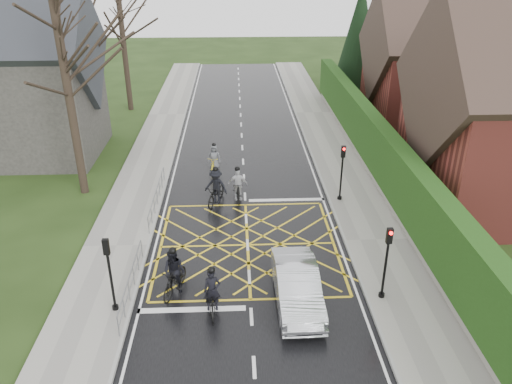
{
  "coord_description": "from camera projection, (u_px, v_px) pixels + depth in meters",
  "views": [
    {
      "loc": [
        -0.47,
        -19.62,
        12.37
      ],
      "look_at": [
        0.52,
        2.91,
        1.3
      ],
      "focal_mm": 35.0,
      "sensor_mm": 36.0,
      "label": 1
    }
  ],
  "objects": [
    {
      "name": "ground",
      "position": [
        248.0,
        245.0,
        23.07
      ],
      "size": [
        120.0,
        120.0,
        0.0
      ],
      "primitive_type": "plane",
      "color": "black",
      "rests_on": "ground"
    },
    {
      "name": "traffic_light_ne",
      "position": [
        342.0,
        173.0,
        26.3
      ],
      "size": [
        0.24,
        0.31,
        3.21
      ],
      "rotation": [
        0.0,
        0.0,
        3.14
      ],
      "color": "black",
      "rests_on": "ground"
    },
    {
      "name": "railing_south",
      "position": [
        131.0,
        279.0,
        19.4
      ],
      "size": [
        0.05,
        5.04,
        1.03
      ],
      "color": "slate",
      "rests_on": "ground"
    },
    {
      "name": "sidewalk_right",
      "position": [
        376.0,
        241.0,
        23.27
      ],
      "size": [
        3.0,
        80.0,
        0.15
      ],
      "primitive_type": "cube",
      "color": "gray",
      "rests_on": "ground"
    },
    {
      "name": "railing_north",
      "position": [
        157.0,
        194.0,
        26.12
      ],
      "size": [
        0.05,
        6.04,
        1.03
      ],
      "color": "slate",
      "rests_on": "ground"
    },
    {
      "name": "tree_far",
      "position": [
        121.0,
        21.0,
        39.26
      ],
      "size": [
        8.4,
        8.4,
        10.4
      ],
      "color": "black",
      "rests_on": "ground"
    },
    {
      "name": "sidewalk_left",
      "position": [
        117.0,
        247.0,
        22.8
      ],
      "size": [
        3.0,
        80.0,
        0.15
      ],
      "primitive_type": "cube",
      "color": "gray",
      "rests_on": "ground"
    },
    {
      "name": "cyclist_mid",
      "position": [
        216.0,
        190.0,
        26.58
      ],
      "size": [
        1.45,
        2.28,
        2.1
      ],
      "rotation": [
        0.0,
        0.0,
        -0.35
      ],
      "color": "black",
      "rests_on": "ground"
    },
    {
      "name": "tree_mid",
      "position": [
        82.0,
        14.0,
        31.43
      ],
      "size": [
        10.08,
        10.08,
        12.48
      ],
      "color": "black",
      "rests_on": "ground"
    },
    {
      "name": "cyclist_rear",
      "position": [
        212.0,
        297.0,
        18.64
      ],
      "size": [
        0.81,
        2.02,
        1.93
      ],
      "rotation": [
        0.0,
        0.0,
        0.06
      ],
      "color": "black",
      "rests_on": "ground"
    },
    {
      "name": "conifer",
      "position": [
        359.0,
        39.0,
        44.61
      ],
      "size": [
        4.6,
        4.6,
        10.0
      ],
      "color": "black",
      "rests_on": "ground"
    },
    {
      "name": "cyclist_front",
      "position": [
        238.0,
        188.0,
        26.91
      ],
      "size": [
        1.08,
        1.98,
        1.95
      ],
      "rotation": [
        0.0,
        0.0,
        0.07
      ],
      "color": "black",
      "rests_on": "ground"
    },
    {
      "name": "hedge",
      "position": [
        383.0,
        152.0,
        27.83
      ],
      "size": [
        0.9,
        38.0,
        2.8
      ],
      "primitive_type": "cube",
      "color": "#1A360E",
      "rests_on": "stone_wall"
    },
    {
      "name": "house_far",
      "position": [
        434.0,
        65.0,
        37.87
      ],
      "size": [
        9.8,
        8.8,
        10.3
      ],
      "color": "maroon",
      "rests_on": "ground"
    },
    {
      "name": "stone_wall",
      "position": [
        379.0,
        181.0,
        28.6
      ],
      "size": [
        0.5,
        38.0,
        0.7
      ],
      "primitive_type": "cube",
      "color": "slate",
      "rests_on": "ground"
    },
    {
      "name": "road",
      "position": [
        248.0,
        245.0,
        23.06
      ],
      "size": [
        9.0,
        80.0,
        0.01
      ],
      "primitive_type": "cube",
      "color": "black",
      "rests_on": "ground"
    },
    {
      "name": "tree_near",
      "position": [
        61.0,
        48.0,
        24.61
      ],
      "size": [
        9.24,
        9.24,
        11.44
      ],
      "color": "black",
      "rests_on": "ground"
    },
    {
      "name": "car",
      "position": [
        297.0,
        286.0,
        19.03
      ],
      "size": [
        1.71,
        4.66,
        1.53
      ],
      "primitive_type": "imported",
      "rotation": [
        0.0,
        0.0,
        0.02
      ],
      "color": "silver",
      "rests_on": "ground"
    },
    {
      "name": "traffic_light_se",
      "position": [
        386.0,
        264.0,
        18.77
      ],
      "size": [
        0.24,
        0.31,
        3.21
      ],
      "rotation": [
        0.0,
        0.0,
        3.14
      ],
      "color": "black",
      "rests_on": "ground"
    },
    {
      "name": "church",
      "position": [
        25.0,
        80.0,
        31.13
      ],
      "size": [
        8.8,
        7.8,
        11.0
      ],
      "color": "#2D2B28",
      "rests_on": "ground"
    },
    {
      "name": "cyclist_back",
      "position": [
        174.0,
        276.0,
        19.58
      ],
      "size": [
        1.23,
        2.14,
        2.07
      ],
      "rotation": [
        0.0,
        0.0,
        -0.33
      ],
      "color": "black",
      "rests_on": "ground"
    },
    {
      "name": "cyclist_lead",
      "position": [
        214.0,
        161.0,
        30.63
      ],
      "size": [
        0.85,
        1.86,
        1.75
      ],
      "rotation": [
        0.0,
        0.0,
        -0.13
      ],
      "color": "gold",
      "rests_on": "ground"
    },
    {
      "name": "traffic_light_sw",
      "position": [
        111.0,
        276.0,
        18.1
      ],
      "size": [
        0.24,
        0.31,
        3.21
      ],
      "color": "black",
      "rests_on": "ground"
    }
  ]
}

